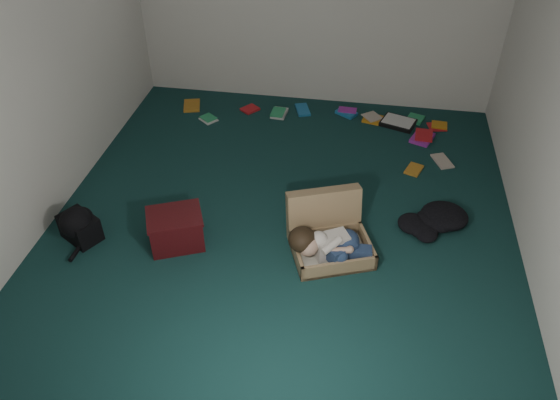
% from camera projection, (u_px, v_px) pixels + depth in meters
% --- Properties ---
extents(floor, '(4.50, 4.50, 0.00)m').
position_uv_depth(floor, '(283.00, 220.00, 4.81)').
color(floor, '#133736').
rests_on(floor, ground).
extents(wall_front, '(4.50, 0.00, 4.50)m').
position_uv_depth(wall_front, '(197.00, 334.00, 2.26)').
color(wall_front, silver).
rests_on(wall_front, ground).
extents(wall_left, '(0.00, 4.50, 4.50)m').
position_uv_depth(wall_left, '(30.00, 67.00, 4.25)').
color(wall_left, silver).
rests_on(wall_left, ground).
extents(suitcase, '(0.80, 0.79, 0.46)m').
position_uv_depth(suitcase, '(328.00, 234.00, 4.46)').
color(suitcase, tan).
rests_on(suitcase, floor).
extents(person, '(0.69, 0.35, 0.28)m').
position_uv_depth(person, '(329.00, 244.00, 4.31)').
color(person, silver).
rests_on(person, suitcase).
extents(maroon_bin, '(0.54, 0.49, 0.31)m').
position_uv_depth(maroon_bin, '(176.00, 229.00, 4.49)').
color(maroon_bin, '#410D10').
rests_on(maroon_bin, floor).
extents(backpack, '(0.51, 0.48, 0.24)m').
position_uv_depth(backpack, '(80.00, 227.00, 4.56)').
color(backpack, black).
rests_on(backpack, floor).
extents(clothing_pile, '(0.52, 0.47, 0.14)m').
position_uv_depth(clothing_pile, '(429.00, 222.00, 4.68)').
color(clothing_pile, black).
rests_on(clothing_pile, floor).
extents(paper_tray, '(0.43, 0.37, 0.05)m').
position_uv_depth(paper_tray, '(398.00, 122.00, 6.06)').
color(paper_tray, black).
rests_on(paper_tray, floor).
extents(book_scatter, '(3.05, 1.26, 0.02)m').
position_uv_depth(book_scatter, '(337.00, 124.00, 6.06)').
color(book_scatter, '#C68022').
rests_on(book_scatter, floor).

